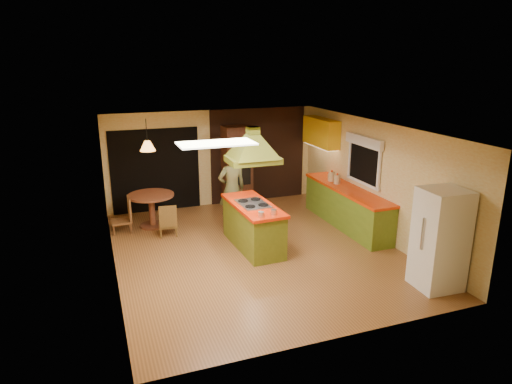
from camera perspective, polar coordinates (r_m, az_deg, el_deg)
name	(u,v)px	position (r m, az deg, el deg)	size (l,w,h in m)	color
ground	(256,250)	(9.39, -0.02, -7.26)	(6.50, 6.50, 0.00)	#925C2F
room_walls	(256,191)	(8.96, -0.02, 0.07)	(5.50, 6.50, 6.50)	beige
ceiling_plane	(256,128)	(8.69, -0.02, 8.00)	(6.50, 6.50, 0.00)	silver
brick_panel	(258,155)	(12.32, 0.28, 4.65)	(2.64, 0.03, 2.50)	#381E14
nook_opening	(156,171)	(11.72, -12.44, 2.63)	(2.20, 0.03, 2.10)	black
right_counter	(346,207)	(10.74, 11.23, -1.83)	(0.62, 3.05, 0.92)	olive
upper_cabinets	(321,132)	(11.80, 8.12, 7.42)	(0.34, 1.40, 0.70)	yellow
window_right	(364,152)	(10.38, 13.37, 4.88)	(0.12, 1.35, 1.06)	black
fluor_panel	(216,143)	(7.23, -4.98, 6.07)	(1.20, 0.60, 0.03)	white
kitchen_island	(253,225)	(9.37, -0.37, -4.19)	(0.83, 1.90, 0.95)	olive
range_hood	(253,140)	(8.90, -0.39, 6.58)	(1.01, 0.73, 0.79)	olive
man	(232,189)	(10.38, -3.03, 0.39)	(0.66, 0.43, 1.82)	#4D4D29
refrigerator	(440,239)	(8.24, 22.02, -5.51)	(0.71, 0.68, 1.74)	white
wall_oven	(237,166)	(11.88, -2.40, 3.21)	(0.71, 0.62, 2.10)	#4C2618
dining_table	(152,204)	(10.74, -12.93, -1.46)	(1.04, 1.04, 0.78)	brown
chair_left	(121,215)	(10.64, -16.54, -2.78)	(0.44, 0.44, 0.79)	brown
chair_near	(168,219)	(10.22, -10.98, -3.37)	(0.40, 0.40, 0.73)	brown
pendant_lamp	(148,146)	(10.41, -13.40, 5.63)	(0.34, 0.34, 0.22)	#FF9E3F
canister_large	(332,176)	(11.10, 9.44, 1.93)	(0.15, 0.15, 0.22)	beige
canister_medium	(337,179)	(10.89, 10.10, 1.57)	(0.15, 0.15, 0.21)	beige
canister_small	(330,177)	(11.16, 9.27, 1.85)	(0.12, 0.12, 0.16)	beige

